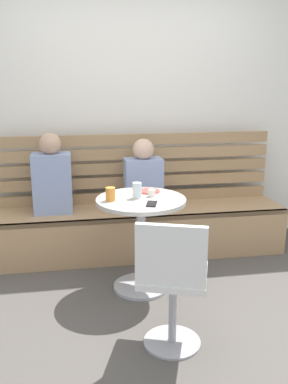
% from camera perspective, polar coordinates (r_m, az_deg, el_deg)
% --- Properties ---
extents(ground, '(8.00, 8.00, 0.00)m').
position_cam_1_polar(ground, '(3.03, 3.11, -17.12)').
color(ground, '#514C47').
extents(back_wall, '(5.20, 0.10, 2.90)m').
position_cam_1_polar(back_wall, '(4.18, -1.67, 12.90)').
color(back_wall, white).
rests_on(back_wall, ground).
extents(booth_bench, '(2.70, 0.52, 0.44)m').
position_cam_1_polar(booth_bench, '(3.99, -0.64, -5.28)').
color(booth_bench, tan).
rests_on(booth_bench, ground).
extents(booth_backrest, '(2.65, 0.04, 0.66)m').
position_cam_1_polar(booth_backrest, '(4.07, -1.20, 3.26)').
color(booth_backrest, '#A68157').
rests_on(booth_backrest, booth_bench).
extents(cafe_table, '(0.68, 0.68, 0.74)m').
position_cam_1_polar(cafe_table, '(3.25, -0.40, -4.63)').
color(cafe_table, '#ADADB2').
rests_on(cafe_table, ground).
extents(white_chair, '(0.51, 0.51, 0.85)m').
position_cam_1_polar(white_chair, '(2.55, 3.83, -11.83)').
color(white_chair, '#ADADB2').
rests_on(white_chair, ground).
extents(person_adult, '(0.34, 0.22, 0.72)m').
position_cam_1_polar(person_adult, '(3.83, -12.28, 1.90)').
color(person_adult, '#8C9EC6').
rests_on(person_adult, booth_bench).
extents(person_child_left, '(0.34, 0.22, 0.65)m').
position_cam_1_polar(person_child_left, '(3.86, -0.09, 1.87)').
color(person_child_left, '#8C9EC6').
rests_on(person_child_left, booth_bench).
extents(cup_espresso_small, '(0.06, 0.06, 0.05)m').
position_cam_1_polar(cup_espresso_small, '(3.22, 1.03, -0.13)').
color(cup_espresso_small, silver).
rests_on(cup_espresso_small, cafe_table).
extents(cup_glass_tall, '(0.07, 0.07, 0.12)m').
position_cam_1_polar(cup_glass_tall, '(3.17, -0.95, 0.21)').
color(cup_glass_tall, silver).
rests_on(cup_glass_tall, cafe_table).
extents(cup_tumbler_orange, '(0.07, 0.07, 0.10)m').
position_cam_1_polar(cup_tumbler_orange, '(3.12, -4.54, -0.28)').
color(cup_tumbler_orange, orange).
rests_on(cup_tumbler_orange, cafe_table).
extents(plate_small, '(0.17, 0.17, 0.01)m').
position_cam_1_polar(plate_small, '(3.36, 0.76, 0.12)').
color(plate_small, '#DB4C42').
rests_on(plate_small, cafe_table).
extents(phone_on_table, '(0.11, 0.15, 0.01)m').
position_cam_1_polar(phone_on_table, '(3.03, 1.03, -1.60)').
color(phone_on_table, black).
rests_on(phone_on_table, cafe_table).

